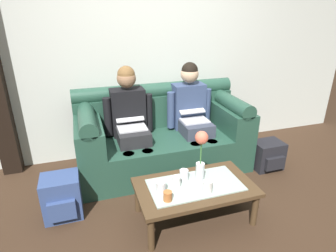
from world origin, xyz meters
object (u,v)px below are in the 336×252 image
object	(u,v)px
cup_far_center	(161,187)
backpack_left	(62,197)
flower_vase	(201,152)
couch	(162,136)
cup_near_left	(208,186)
cup_far_right	(184,175)
cup_near_right	(176,182)
coffee_table	(195,189)
person_left	(130,118)
cup_far_left	(168,196)
backpack_right	(267,155)
person_right	(192,111)

from	to	relation	value
cup_far_center	backpack_left	bearing A→B (deg)	153.37
flower_vase	cup_far_center	distance (m)	0.45
couch	cup_near_left	distance (m)	1.15
couch	flower_vase	bearing A→B (deg)	-86.12
flower_vase	cup_far_right	world-z (taller)	flower_vase
cup_near_right	cup_far_right	world-z (taller)	cup_near_right
cup_far_center	backpack_left	size ratio (longest dim) A/B	0.25
cup_far_center	cup_far_right	bearing A→B (deg)	25.60
coffee_table	person_left	bearing A→B (deg)	110.07
couch	person_left	distance (m)	0.47
cup_far_right	backpack_left	world-z (taller)	cup_far_right
cup_far_left	backpack_right	distance (m)	1.64
person_right	backpack_right	size ratio (longest dim) A/B	3.56
cup_near_left	cup_near_right	distance (m)	0.27
cup_far_right	person_left	bearing A→B (deg)	108.52
person_left	cup_near_right	world-z (taller)	person_left
person_left	flower_vase	size ratio (longest dim) A/B	2.56
cup_near_right	cup_far_center	bearing A→B (deg)	-165.55
backpack_left	cup_near_right	bearing A→B (deg)	-20.98
person_right	cup_far_right	world-z (taller)	person_right
cup_near_right	cup_far_left	xyz separation A→B (m)	(-0.13, -0.16, -0.01)
cup_far_center	cup_far_left	xyz separation A→B (m)	(0.02, -0.12, -0.01)
cup_near_left	cup_far_center	bearing A→B (deg)	162.61
cup_near_right	cup_far_right	bearing A→B (deg)	38.93
cup_far_center	backpack_left	distance (m)	0.94
backpack_right	couch	bearing A→B (deg)	158.33
flower_vase	cup_far_left	distance (m)	0.48
backpack_left	cup_far_right	bearing A→B (deg)	-15.14
person_left	flower_vase	xyz separation A→B (m)	(0.44, -0.96, -0.02)
flower_vase	cup_near_left	distance (m)	0.30
person_left	backpack_right	bearing A→B (deg)	-16.74
cup_far_center	cup_far_right	world-z (taller)	cup_far_center
coffee_table	cup_near_left	world-z (taller)	cup_near_left
person_left	cup_far_right	bearing A→B (deg)	-71.48
flower_vase	coffee_table	bearing A→B (deg)	-140.92
person_left	flower_vase	world-z (taller)	person_left
cup_near_right	person_left	bearing A→B (deg)	101.59
backpack_right	flower_vase	bearing A→B (deg)	-155.89
cup_near_right	cup_far_left	bearing A→B (deg)	-128.95
person_left	cup_near_left	distance (m)	1.25
cup_far_left	cup_near_left	bearing A→B (deg)	0.72
person_right	cup_near_right	size ratio (longest dim) A/B	12.59
person_right	flower_vase	bearing A→B (deg)	-107.62
person_left	coffee_table	xyz separation A→B (m)	(0.37, -1.02, -0.35)
coffee_table	cup_far_center	bearing A→B (deg)	-177.12
person_right	cup_far_right	bearing A→B (deg)	-115.63
cup_near_left	backpack_left	size ratio (longest dim) A/B	0.26
flower_vase	backpack_left	world-z (taller)	flower_vase
cup_near_left	cup_far_left	size ratio (longest dim) A/B	1.33
cup_near_left	person_right	bearing A→B (deg)	74.66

